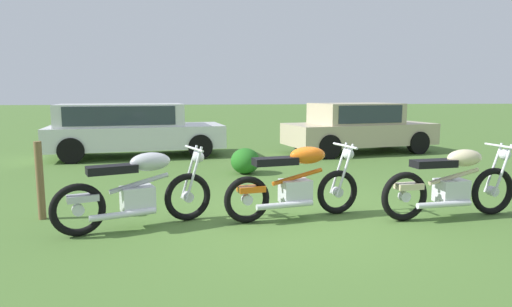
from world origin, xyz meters
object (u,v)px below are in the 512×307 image
Objects in this scene: motorcycle_silver at (138,191)px; motorcycle_orange at (296,183)px; car_white at (129,126)px; shrub_low at (245,161)px; car_beige at (357,125)px; fence_post_wooden at (40,181)px; motorcycle_cream at (452,183)px.

motorcycle_orange is at bearing -16.58° from motorcycle_silver.
motorcycle_silver is at bearing 173.06° from motorcycle_orange.
shrub_low is at bearing -53.89° from car_white.
car_beige is at bearing 29.58° from motorcycle_silver.
fence_post_wooden is (-0.12, -5.98, -0.30)m from car_white.
shrub_low is at bearing 84.22° from motorcycle_orange.
shrub_low is at bearing 118.36° from motorcycle_cream.
motorcycle_cream is (2.15, -0.20, -0.01)m from motorcycle_orange.
car_white is 5.98m from fence_post_wooden.
motorcycle_orange is 3.50m from fence_post_wooden.
car_beige is 6.77× the size of shrub_low.
fence_post_wooden is at bearing 167.73° from motorcycle_cream.
motorcycle_cream is at bearing -5.04° from fence_post_wooden.
car_beige is at bearing 40.79° from shrub_low.
fence_post_wooden is (-6.54, -6.13, -0.26)m from car_beige.
shrub_low is (3.05, 3.12, -0.26)m from fence_post_wooden.
car_beige is (5.15, 6.66, 0.31)m from motorcycle_silver.
car_beige is at bearing 75.03° from motorcycle_cream.
motorcycle_orange is 7.13m from car_beige.
car_white reaches higher than fence_post_wooden.
motorcycle_orange is 1.82× the size of fence_post_wooden.
motorcycle_orange is 2.93× the size of shrub_low.
car_beige is at bearing -8.16° from car_white.
motorcycle_cream is (4.25, 0.03, -0.00)m from motorcycle_silver.
fence_post_wooden reaches higher than motorcycle_orange.
motorcycle_silver is at bearing -140.97° from car_beige.
motorcycle_silver is 1.48m from fence_post_wooden.
car_white is 4.47× the size of fence_post_wooden.
car_white is at bearing 105.11° from motorcycle_orange.
car_white and car_beige have the same top height.
motorcycle_cream is 4.46m from shrub_low.
shrub_low is (2.92, -2.85, -0.56)m from car_white.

